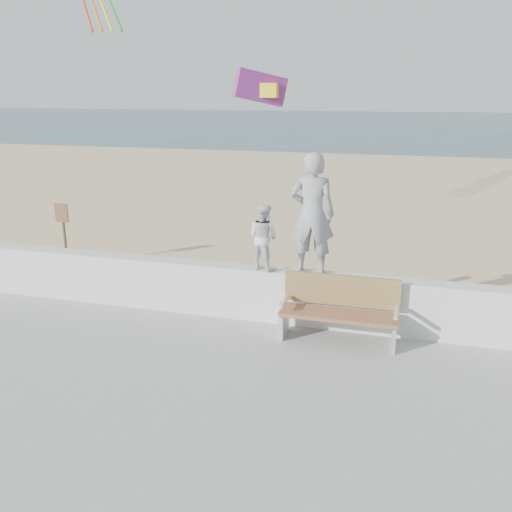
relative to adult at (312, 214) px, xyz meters
name	(u,v)px	position (x,y,z in m)	size (l,w,h in m)	color
ground	(208,383)	(-1.06, -2.00, -2.06)	(220.00, 220.00, 0.00)	#284351
sand	(316,229)	(-1.06, 7.00, -2.02)	(90.00, 40.00, 0.08)	#CEB589
seawall	(248,292)	(-1.06, 0.00, -1.43)	(30.00, 0.35, 0.90)	silver
adult	(312,214)	(0.00, 0.00, 0.00)	(0.71, 0.47, 1.96)	gray
child	(263,237)	(-0.80, 0.00, -0.43)	(0.53, 0.42, 1.10)	silver
bench	(339,309)	(0.55, -0.45, -1.37)	(1.80, 0.57, 1.00)	#91603F
parafoil_kite	(262,88)	(-1.22, 1.43, 1.91)	(0.96, 0.72, 0.67)	red
sign	(64,229)	(-5.94, 1.88, -1.11)	(0.32, 0.07, 1.46)	brown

